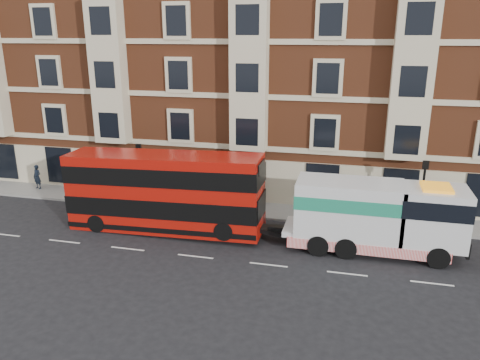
{
  "coord_description": "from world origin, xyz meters",
  "views": [
    {
      "loc": [
        7.75,
        -21.6,
        11.5
      ],
      "look_at": [
        1.49,
        4.0,
        3.22
      ],
      "focal_mm": 35.0,
      "sensor_mm": 36.0,
      "label": 1
    }
  ],
  "objects": [
    {
      "name": "tow_truck",
      "position": [
        9.17,
        2.94,
        2.09
      ],
      "size": [
        9.44,
        2.79,
        3.93
      ],
      "color": "silver",
      "rests_on": "ground"
    },
    {
      "name": "lamp_post_west",
      "position": [
        -6.0,
        6.2,
        2.68
      ],
      "size": [
        0.35,
        0.15,
        4.35
      ],
      "color": "black",
      "rests_on": "sidewalk"
    },
    {
      "name": "lamp_post_east",
      "position": [
        12.0,
        6.2,
        2.68
      ],
      "size": [
        0.35,
        0.15,
        4.35
      ],
      "color": "black",
      "rests_on": "sidewalk"
    },
    {
      "name": "sidewalk",
      "position": [
        0.0,
        7.5,
        0.07
      ],
      "size": [
        90.0,
        3.0,
        0.15
      ],
      "primitive_type": "cube",
      "color": "slate",
      "rests_on": "ground"
    },
    {
      "name": "victorian_terrace",
      "position": [
        0.5,
        15.0,
        10.07
      ],
      "size": [
        45.0,
        12.0,
        20.4
      ],
      "color": "brown",
      "rests_on": "ground"
    },
    {
      "name": "pedestrian",
      "position": [
        -15.33,
        7.75,
        1.08
      ],
      "size": [
        0.75,
        0.56,
        1.85
      ],
      "primitive_type": "imported",
      "rotation": [
        0.0,
        0.0,
        -0.19
      ],
      "color": "#192332",
      "rests_on": "sidewalk"
    },
    {
      "name": "double_decker_bus",
      "position": [
        -2.89,
        2.94,
        2.53
      ],
      "size": [
        11.79,
        2.71,
        4.77
      ],
      "color": "#A21009",
      "rests_on": "ground"
    },
    {
      "name": "ground",
      "position": [
        0.0,
        0.0,
        0.0
      ],
      "size": [
        120.0,
        120.0,
        0.0
      ],
      "primitive_type": "plane",
      "color": "black",
      "rests_on": "ground"
    }
  ]
}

